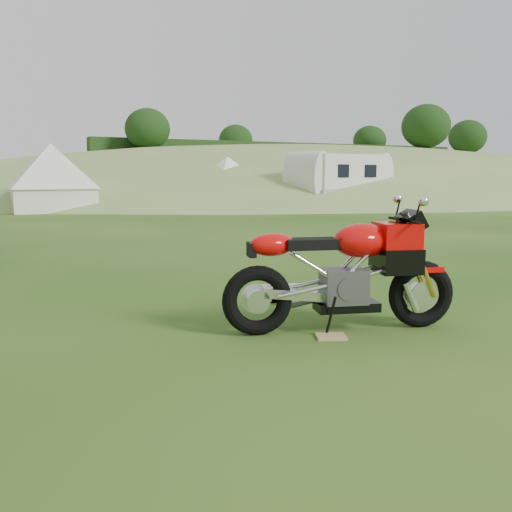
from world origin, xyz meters
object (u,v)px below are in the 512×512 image
plywood_board (331,336)px  tent_left (52,178)px  sport_motorcycle (342,264)px  caravan (340,181)px  tent_right (227,180)px

plywood_board → tent_left: tent_left is taller
plywood_board → tent_left: (0.35, 20.43, 1.34)m
sport_motorcycle → caravan: caravan is taller
plywood_board → tent_left: 20.47m
tent_right → caravan: (3.71, -4.12, -0.02)m
tent_right → caravan: 5.54m
sport_motorcycle → tent_left: bearing=106.7°
plywood_board → caravan: (12.27, 17.10, 1.20)m
tent_left → caravan: tent_left is taller
sport_motorcycle → tent_right: tent_right is taller
sport_motorcycle → plywood_board: (-0.22, -0.16, -0.65)m
tent_left → tent_right: tent_left is taller
tent_right → sport_motorcycle: bearing=-122.3°
tent_right → caravan: size_ratio=0.55×
tent_right → plywood_board: bearing=-122.7°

